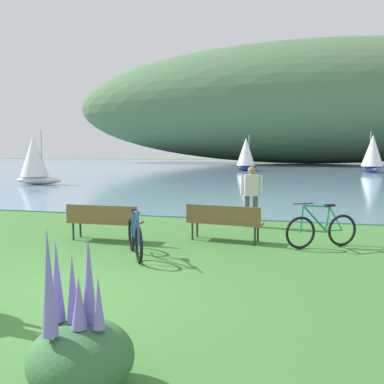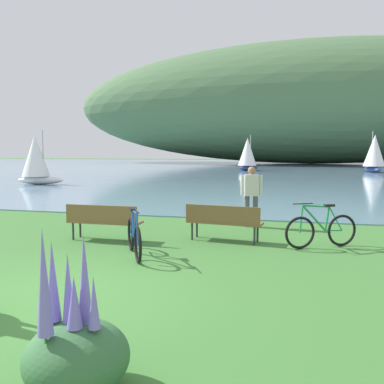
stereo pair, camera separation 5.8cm
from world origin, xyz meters
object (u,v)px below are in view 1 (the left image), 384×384
at_px(bicycle_beside_path, 135,237).
at_px(person_at_shoreline, 251,192).
at_px(park_bench_near_camera, 104,219).
at_px(sailboat_mid_bay, 246,154).
at_px(bicycle_leaning_near_bench, 321,230).
at_px(park_bench_further_along, 224,220).
at_px(sailboat_toward_hillside, 372,153).
at_px(sailboat_nearest_to_shore, 35,159).

xyz_separation_m(bicycle_beside_path, person_at_shoreline, (1.98, 3.88, 0.58)).
relative_size(park_bench_near_camera, sailboat_mid_bay, 0.47).
bearing_deg(bicycle_leaning_near_bench, park_bench_further_along, 178.18).
height_order(bicycle_leaning_near_bench, sailboat_toward_hillside, sailboat_toward_hillside).
height_order(sailboat_mid_bay, sailboat_toward_hillside, sailboat_toward_hillside).
xyz_separation_m(bicycle_leaning_near_bench, sailboat_mid_bay, (-5.41, 34.04, 1.43)).
bearing_deg(park_bench_near_camera, sailboat_mid_bay, 90.69).
relative_size(bicycle_beside_path, sailboat_toward_hillside, 0.39).
bearing_deg(sailboat_nearest_to_shore, bicycle_leaning_near_bench, -38.96).
xyz_separation_m(sailboat_nearest_to_shore, sailboat_mid_bay, (11.02, 20.75, 0.19)).
height_order(person_at_shoreline, sailboat_nearest_to_shore, sailboat_nearest_to_shore).
relative_size(bicycle_leaning_near_bench, bicycle_beside_path, 1.01).
bearing_deg(park_bench_further_along, sailboat_mid_bay, 95.39).
bearing_deg(person_at_shoreline, park_bench_near_camera, -139.96).
distance_m(person_at_shoreline, sailboat_mid_bay, 32.09).
height_order(park_bench_further_along, bicycle_beside_path, bicycle_beside_path).
distance_m(bicycle_beside_path, sailboat_toward_hillside, 37.25).
relative_size(person_at_shoreline, sailboat_mid_bay, 0.45).
bearing_deg(sailboat_nearest_to_shore, sailboat_mid_bay, 62.03).
height_order(park_bench_near_camera, sailboat_toward_hillside, sailboat_toward_hillside).
bearing_deg(bicycle_leaning_near_bench, sailboat_nearest_to_shore, 141.04).
distance_m(sailboat_mid_bay, sailboat_toward_hillside, 12.39).
distance_m(park_bench_further_along, bicycle_leaning_near_bench, 2.21).
relative_size(sailboat_mid_bay, sailboat_toward_hillside, 0.94).
xyz_separation_m(park_bench_further_along, sailboat_mid_bay, (-3.21, 33.97, 1.31)).
xyz_separation_m(person_at_shoreline, sailboat_mid_bay, (-3.64, 31.88, 0.85)).
distance_m(bicycle_leaning_near_bench, bicycle_beside_path, 4.12).
xyz_separation_m(bicycle_beside_path, sailboat_mid_bay, (-1.67, 35.76, 1.43)).
distance_m(park_bench_near_camera, sailboat_toward_hillside, 36.52).
height_order(park_bench_near_camera, bicycle_beside_path, bicycle_beside_path).
xyz_separation_m(bicycle_leaning_near_bench, bicycle_beside_path, (-3.74, -1.72, 0.00)).
relative_size(park_bench_near_camera, park_bench_further_along, 0.98).
relative_size(park_bench_further_along, person_at_shoreline, 1.08).
relative_size(park_bench_near_camera, sailboat_toward_hillside, 0.45).
height_order(person_at_shoreline, sailboat_toward_hillside, sailboat_toward_hillside).
xyz_separation_m(park_bench_further_along, sailboat_nearest_to_shore, (-14.23, 13.22, 1.12)).
distance_m(park_bench_further_along, person_at_shoreline, 2.18).
bearing_deg(bicycle_beside_path, park_bench_near_camera, 137.03).
relative_size(park_bench_further_along, sailboat_mid_bay, 0.49).
bearing_deg(sailboat_toward_hillside, park_bench_near_camera, -109.15).
relative_size(bicycle_leaning_near_bench, person_at_shoreline, 0.92).
distance_m(sailboat_nearest_to_shore, sailboat_mid_bay, 23.49).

